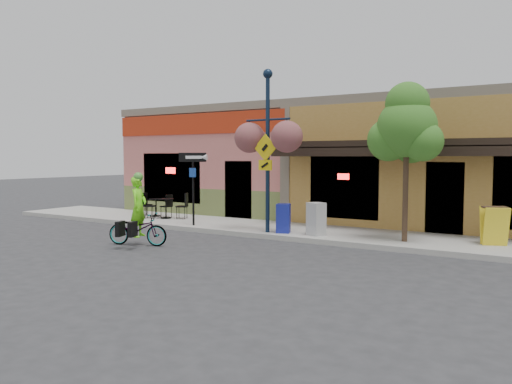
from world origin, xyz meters
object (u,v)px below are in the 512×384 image
cyclist_rider (139,216)px  street_tree (406,161)px  newspaper_box_blue (283,218)px  building (353,162)px  bicycle (138,229)px  newspaper_box_grey (316,219)px  lamp_post (268,151)px  one_way_sign (193,189)px

cyclist_rider → street_tree: 7.44m
cyclist_rider → street_tree: size_ratio=0.38×
newspaper_box_blue → building: bearing=72.7°
building → bicycle: (-2.60, -9.74, -1.80)m
newspaper_box_blue → newspaper_box_grey: size_ratio=0.92×
bicycle → newspaper_box_grey: newspaper_box_grey is taller
lamp_post → newspaper_box_grey: bearing=11.7°
one_way_sign → newspaper_box_blue: 3.46m
building → cyclist_rider: (-2.55, -9.74, -1.42)m
building → newspaper_box_grey: size_ratio=18.89×
building → bicycle: 10.24m
cyclist_rider → lamp_post: 4.28m
one_way_sign → newspaper_box_grey: 4.49m
bicycle → newspaper_box_grey: bearing=-67.3°
street_tree → newspaper_box_blue: bearing=-174.1°
newspaper_box_grey → one_way_sign: bearing=-154.0°
newspaper_box_blue → street_tree: size_ratio=0.20×
bicycle → lamp_post: size_ratio=0.35×
bicycle → newspaper_box_blue: (2.81, 3.27, 0.14)m
bicycle → newspaper_box_grey: 5.12m
one_way_sign → newspaper_box_grey: bearing=-20.2°
bicycle → cyclist_rider: (0.05, 0.00, 0.38)m
bicycle → one_way_sign: 3.34m
cyclist_rider → newspaper_box_blue: bearing=-58.4°
bicycle → lamp_post: (2.33, 3.15, 2.17)m
bicycle → one_way_sign: size_ratio=0.70×
lamp_post → building: bearing=92.0°
lamp_post → one_way_sign: (-2.89, 0.01, -1.25)m
newspaper_box_blue → one_way_sign: bearing=162.7°
one_way_sign → lamp_post: bearing=-22.9°
building → newspaper_box_blue: size_ratio=20.61×
cyclist_rider → street_tree: bearing=-78.2°
lamp_post → newspaper_box_blue: lamp_post is taller
building → newspaper_box_grey: building is taller
newspaper_box_grey → cyclist_rider: bearing=-115.2°
bicycle → newspaper_box_blue: 4.32m
one_way_sign → street_tree: 7.01m
one_way_sign → newspaper_box_grey: size_ratio=2.53×
bicycle → newspaper_box_blue: bearing=-58.9°
bicycle → one_way_sign: (-0.56, 3.16, 0.92)m
bicycle → newspaper_box_blue: size_ratio=1.95×
one_way_sign → newspaper_box_blue: one_way_sign is taller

